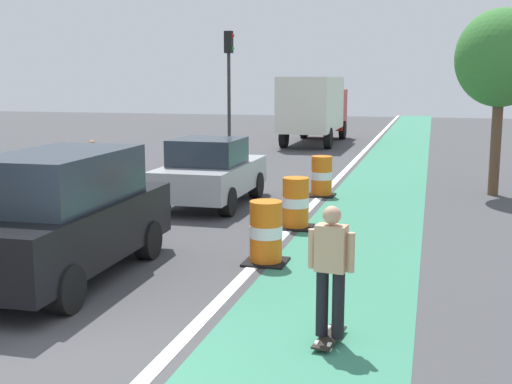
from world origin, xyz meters
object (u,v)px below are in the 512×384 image
object	(u,v)px
parked_suv_nearest	(63,215)
traffic_barrel_front	(266,233)
street_tree_sidewalk	(501,59)
skateboarder_on_lane	(331,270)
parked_sedan_second	(211,172)
traffic_barrel_back	(322,177)
traffic_light_corner	(229,70)
pedestrian_crossing	(93,169)
delivery_truck_down_block	(315,106)
traffic_barrel_mid	(296,204)

from	to	relation	value
parked_suv_nearest	traffic_barrel_front	world-z (taller)	parked_suv_nearest
traffic_barrel_front	street_tree_sidewalk	bearing A→B (deg)	61.90
skateboarder_on_lane	parked_sedan_second	distance (m)	9.08
traffic_barrel_back	traffic_light_corner	world-z (taller)	traffic_light_corner
traffic_barrel_front	pedestrian_crossing	distance (m)	7.20
skateboarder_on_lane	parked_sedan_second	bearing A→B (deg)	117.86
parked_suv_nearest	delivery_truck_down_block	world-z (taller)	delivery_truck_down_block
parked_sedan_second	delivery_truck_down_block	xyz separation A→B (m)	(-0.24, 16.42, 1.01)
parked_suv_nearest	traffic_barrel_front	size ratio (longest dim) A/B	4.26
pedestrian_crossing	traffic_light_corner	bearing A→B (deg)	89.83
traffic_barrel_front	traffic_light_corner	size ratio (longest dim) A/B	0.21
skateboarder_on_lane	traffic_barrel_back	distance (m)	10.18
parked_suv_nearest	traffic_barrel_front	bearing A→B (deg)	30.65
parked_suv_nearest	traffic_barrel_back	size ratio (longest dim) A/B	4.26
skateboarder_on_lane	traffic_barrel_mid	xyz separation A→B (m)	(-1.65, 6.00, -0.38)
traffic_barrel_front	pedestrian_crossing	size ratio (longest dim) A/B	0.68
traffic_light_corner	pedestrian_crossing	size ratio (longest dim) A/B	3.17
traffic_barrel_back	street_tree_sidewalk	size ratio (longest dim) A/B	0.22
delivery_truck_down_block	traffic_light_corner	xyz separation A→B (m)	(-2.76, -5.12, 1.65)
traffic_light_corner	traffic_barrel_front	bearing A→B (deg)	-70.71
skateboarder_on_lane	traffic_light_corner	xyz separation A→B (m)	(-7.25, 19.33, 2.59)
skateboarder_on_lane	traffic_barrel_back	world-z (taller)	skateboarder_on_lane
parked_suv_nearest	parked_sedan_second	size ratio (longest dim) A/B	1.13
traffic_barrel_mid	street_tree_sidewalk	xyz separation A→B (m)	(4.43, 5.40, 3.14)
traffic_barrel_mid	pedestrian_crossing	world-z (taller)	pedestrian_crossing
parked_sedan_second	traffic_barrel_front	world-z (taller)	parked_sedan_second
parked_suv_nearest	traffic_barrel_back	distance (m)	8.97
traffic_barrel_front	traffic_barrel_back	bearing A→B (deg)	91.28
traffic_barrel_back	street_tree_sidewalk	xyz separation A→B (m)	(4.53, 1.38, 3.14)
traffic_light_corner	pedestrian_crossing	world-z (taller)	traffic_light_corner
pedestrian_crossing	traffic_barrel_back	bearing A→B (deg)	23.61
traffic_light_corner	pedestrian_crossing	distance (m)	12.02
parked_sedan_second	traffic_light_corner	bearing A→B (deg)	104.88
parked_suv_nearest	pedestrian_crossing	bearing A→B (deg)	114.67
parked_sedan_second	street_tree_sidewalk	size ratio (longest dim) A/B	0.82
traffic_barrel_front	traffic_light_corner	distance (m)	17.35
skateboarder_on_lane	traffic_barrel_front	distance (m)	3.59
skateboarder_on_lane	traffic_barrel_back	size ratio (longest dim) A/B	1.55
parked_sedan_second	traffic_light_corner	xyz separation A→B (m)	(-3.00, 11.30, 2.67)
delivery_truck_down_block	pedestrian_crossing	xyz separation A→B (m)	(-2.79, -16.85, -0.98)
traffic_barrel_mid	delivery_truck_down_block	distance (m)	18.71
skateboarder_on_lane	traffic_barrel_mid	distance (m)	6.23
skateboarder_on_lane	pedestrian_crossing	xyz separation A→B (m)	(-7.28, 7.60, -0.05)
skateboarder_on_lane	street_tree_sidewalk	world-z (taller)	street_tree_sidewalk
traffic_barrel_back	delivery_truck_down_block	world-z (taller)	delivery_truck_down_block
delivery_truck_down_block	street_tree_sidewalk	size ratio (longest dim) A/B	1.52
parked_suv_nearest	street_tree_sidewalk	size ratio (longest dim) A/B	0.93
traffic_barrel_back	traffic_barrel_front	bearing A→B (deg)	-88.72
parked_sedan_second	traffic_barrel_back	bearing A→B (deg)	38.70
traffic_barrel_front	street_tree_sidewalk	world-z (taller)	street_tree_sidewalk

